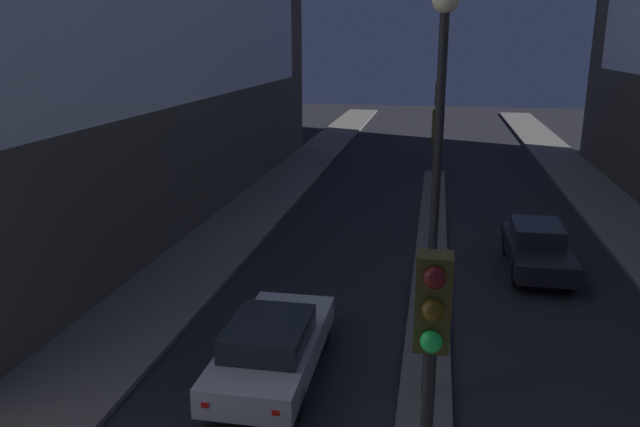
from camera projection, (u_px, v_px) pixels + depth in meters
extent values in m
cube|color=#56544F|center=(430.00, 275.00, 18.46)|extent=(1.03, 30.22, 0.15)
cube|color=#3D3814|center=(433.00, 302.00, 5.56)|extent=(0.32, 0.28, 0.90)
sphere|color=#4C0F0F|center=(435.00, 278.00, 5.30)|extent=(0.20, 0.20, 0.20)
sphere|color=#4C380A|center=(433.00, 310.00, 5.39)|extent=(0.20, 0.20, 0.20)
sphere|color=#1EEA4C|center=(431.00, 342.00, 5.47)|extent=(0.20, 0.20, 0.20)
cylinder|color=black|center=(433.00, 213.00, 17.44)|extent=(0.12, 0.12, 3.97)
cube|color=#3D3814|center=(438.00, 126.00, 16.78)|extent=(0.32, 0.28, 0.90)
sphere|color=#4C0F0F|center=(438.00, 116.00, 16.53)|extent=(0.20, 0.20, 0.20)
sphere|color=#4C380A|center=(438.00, 127.00, 16.61)|extent=(0.20, 0.20, 0.20)
sphere|color=#1EEA4C|center=(437.00, 138.00, 16.69)|extent=(0.20, 0.20, 0.20)
cylinder|color=black|center=(436.00, 150.00, 27.26)|extent=(0.12, 0.12, 3.97)
cube|color=#3D3814|center=(439.00, 94.00, 26.61)|extent=(0.32, 0.28, 0.90)
sphere|color=#4C0F0F|center=(439.00, 87.00, 26.36)|extent=(0.20, 0.20, 0.20)
sphere|color=#4C380A|center=(439.00, 94.00, 26.44)|extent=(0.20, 0.20, 0.20)
sphere|color=#1EEA4C|center=(438.00, 101.00, 26.52)|extent=(0.20, 0.20, 0.20)
cylinder|color=black|center=(434.00, 217.00, 11.22)|extent=(0.16, 0.16, 7.17)
sphere|color=#F9EAB2|center=(446.00, 0.00, 10.22)|extent=(0.45, 0.45, 0.45)
cube|color=#B2B2B7|center=(273.00, 349.00, 12.96)|extent=(1.83, 4.53, 0.57)
cube|color=black|center=(268.00, 333.00, 12.50)|extent=(1.55, 2.04, 0.50)
cube|color=red|center=(205.00, 405.00, 10.92)|extent=(0.14, 0.04, 0.10)
cube|color=red|center=(276.00, 413.00, 10.70)|extent=(0.14, 0.04, 0.10)
cylinder|color=black|center=(255.00, 329.00, 14.51)|extent=(0.22, 0.64, 0.64)
cylinder|color=black|center=(323.00, 334.00, 14.22)|extent=(0.22, 0.64, 0.64)
cylinder|color=black|center=(214.00, 394.00, 11.85)|extent=(0.22, 0.64, 0.64)
cylinder|color=black|center=(296.00, 402.00, 11.57)|extent=(0.22, 0.64, 0.64)
cube|color=black|center=(537.00, 252.00, 18.88)|extent=(1.70, 4.38, 0.56)
cube|color=black|center=(537.00, 232.00, 19.05)|extent=(1.45, 1.97, 0.52)
cube|color=red|center=(509.00, 229.00, 21.05)|extent=(0.14, 0.04, 0.10)
cube|color=red|center=(546.00, 231.00, 20.84)|extent=(0.14, 0.04, 0.10)
cylinder|color=black|center=(507.00, 245.00, 20.37)|extent=(0.22, 0.64, 0.64)
cylinder|color=black|center=(554.00, 248.00, 20.11)|extent=(0.22, 0.64, 0.64)
cylinder|color=black|center=(516.00, 275.00, 17.80)|extent=(0.22, 0.64, 0.64)
cylinder|color=black|center=(571.00, 279.00, 17.54)|extent=(0.22, 0.64, 0.64)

